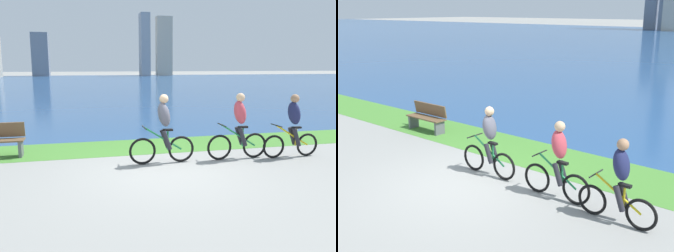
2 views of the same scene
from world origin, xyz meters
TOP-DOWN VIEW (x-y plane):
  - ground_plane at (0.00, 0.00)m, footprint 300.00×300.00m
  - grass_strip_bayside at (0.00, 2.68)m, footprint 120.00×2.03m
  - bay_water_surface at (0.00, 45.06)m, footprint 300.00×82.73m
  - cyclist_lead at (0.14, 0.75)m, footprint 1.63×0.52m
  - cyclist_trailing at (2.11, 0.69)m, footprint 1.63×0.52m
  - cyclist_distant_rear at (3.55, 0.53)m, footprint 1.60×0.52m
  - city_skyline_far_shore at (-7.83, 77.57)m, footprint 48.12×12.20m

SIDE VIEW (x-z plane):
  - ground_plane at x=0.00m, z-range 0.00..0.00m
  - bay_water_surface at x=0.00m, z-range 0.00..0.00m
  - grass_strip_bayside at x=0.00m, z-range 0.00..0.01m
  - cyclist_distant_rear at x=3.55m, z-range 0.00..1.66m
  - cyclist_trailing at x=2.11m, z-range -0.01..1.69m
  - cyclist_lead at x=0.14m, z-range -0.01..1.69m
  - city_skyline_far_shore at x=-7.83m, z-range -4.77..20.18m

